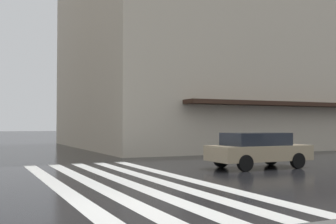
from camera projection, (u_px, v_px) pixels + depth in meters
name	position (u px, v px, depth m)	size (l,w,h in m)	color
ground_plane	(126.00, 209.00, 8.62)	(220.00, 220.00, 0.00)	black
zebra_crossing	(124.00, 181.00, 12.81)	(13.00, 4.50, 0.01)	silver
car_champagne	(258.00, 149.00, 16.79)	(1.85, 4.10, 1.41)	tan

